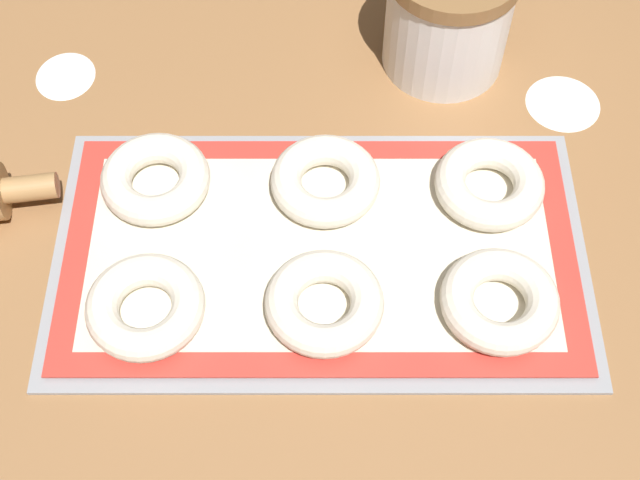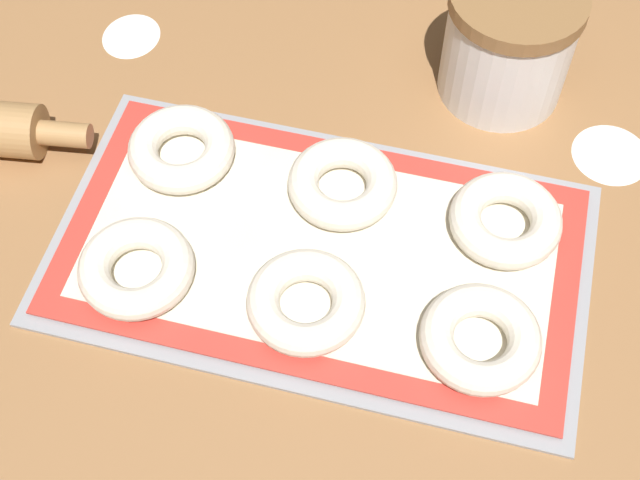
{
  "view_description": "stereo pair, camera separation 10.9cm",
  "coord_description": "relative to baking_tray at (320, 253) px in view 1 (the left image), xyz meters",
  "views": [
    {
      "loc": [
        -0.02,
        -0.43,
        0.71
      ],
      "look_at": [
        -0.02,
        0.02,
        0.03
      ],
      "focal_mm": 50.0,
      "sensor_mm": 36.0,
      "label": 1
    },
    {
      "loc": [
        0.09,
        -0.41,
        0.71
      ],
      "look_at": [
        -0.02,
        0.02,
        0.03
      ],
      "focal_mm": 50.0,
      "sensor_mm": 36.0,
      "label": 2
    }
  ],
  "objects": [
    {
      "name": "flour_patch_far",
      "position": [
        0.26,
        0.19,
        -0.0
      ],
      "size": [
        0.08,
        0.08,
        0.0
      ],
      "color": "white",
      "rests_on": "ground_plane"
    },
    {
      "name": "flour_canister",
      "position": [
        0.13,
        0.25,
        0.06
      ],
      "size": [
        0.13,
        0.13,
        0.13
      ],
      "color": "white",
      "rests_on": "ground_plane"
    },
    {
      "name": "baking_tray",
      "position": [
        0.0,
        0.0,
        0.0
      ],
      "size": [
        0.5,
        0.28,
        0.01
      ],
      "color": "#93969B",
      "rests_on": "ground_plane"
    },
    {
      "name": "bagel_front_center",
      "position": [
        0.0,
        -0.07,
        0.02
      ],
      "size": [
        0.11,
        0.11,
        0.03
      ],
      "color": "silver",
      "rests_on": "baking_mat"
    },
    {
      "name": "bagel_back_left",
      "position": [
        -0.16,
        0.07,
        0.02
      ],
      "size": [
        0.11,
        0.11,
        0.03
      ],
      "color": "silver",
      "rests_on": "baking_mat"
    },
    {
      "name": "flour_patch_near",
      "position": [
        -0.27,
        0.23,
        -0.0
      ],
      "size": [
        0.06,
        0.07,
        0.0
      ],
      "color": "white",
      "rests_on": "ground_plane"
    },
    {
      "name": "ground_plane",
      "position": [
        0.02,
        -0.02,
        -0.0
      ],
      "size": [
        2.8,
        2.8,
        0.0
      ],
      "primitive_type": "plane",
      "color": "olive"
    },
    {
      "name": "bagel_front_left",
      "position": [
        -0.15,
        -0.07,
        0.02
      ],
      "size": [
        0.11,
        0.11,
        0.03
      ],
      "color": "silver",
      "rests_on": "baking_mat"
    },
    {
      "name": "bagel_back_center",
      "position": [
        0.01,
        0.07,
        0.02
      ],
      "size": [
        0.11,
        0.11,
        0.03
      ],
      "color": "silver",
      "rests_on": "baking_mat"
    },
    {
      "name": "baking_mat",
      "position": [
        0.0,
        0.0,
        0.01
      ],
      "size": [
        0.48,
        0.26,
        0.0
      ],
      "color": "red",
      "rests_on": "baking_tray"
    },
    {
      "name": "bagel_front_right",
      "position": [
        0.16,
        -0.06,
        0.02
      ],
      "size": [
        0.11,
        0.11,
        0.03
      ],
      "color": "silver",
      "rests_on": "baking_mat"
    },
    {
      "name": "bagel_back_right",
      "position": [
        0.16,
        0.06,
        0.02
      ],
      "size": [
        0.11,
        0.11,
        0.03
      ],
      "color": "silver",
      "rests_on": "baking_mat"
    }
  ]
}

